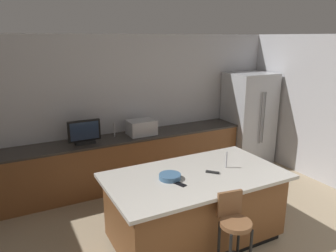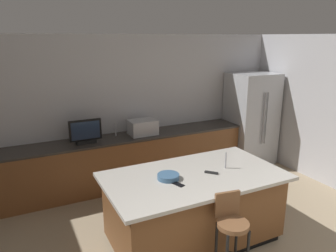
% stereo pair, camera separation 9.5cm
% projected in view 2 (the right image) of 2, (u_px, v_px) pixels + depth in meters
% --- Properties ---
extents(wall_back, '(6.91, 0.12, 2.64)m').
position_uv_depth(wall_back, '(119.00, 109.00, 5.84)').
color(wall_back, '#BCBCC1').
rests_on(wall_back, ground_plane).
extents(counter_back, '(4.58, 0.62, 0.90)m').
position_uv_depth(counter_back, '(124.00, 161.00, 5.72)').
color(counter_back, brown).
rests_on(counter_back, ground_plane).
extents(kitchen_island, '(2.24, 1.25, 0.93)m').
position_uv_depth(kitchen_island, '(194.00, 207.00, 4.13)').
color(kitchen_island, black).
rests_on(kitchen_island, ground_plane).
extents(refrigerator, '(0.90, 0.81, 1.88)m').
position_uv_depth(refrigerator, '(251.00, 119.00, 6.69)').
color(refrigerator, '#B7BABF').
rests_on(refrigerator, ground_plane).
extents(microwave, '(0.48, 0.36, 0.26)m').
position_uv_depth(microwave, '(143.00, 127.00, 5.72)').
color(microwave, '#B7BABF').
rests_on(microwave, counter_back).
extents(tv_monitor, '(0.52, 0.16, 0.39)m').
position_uv_depth(tv_monitor, '(85.00, 132.00, 5.22)').
color(tv_monitor, black).
rests_on(tv_monitor, counter_back).
extents(sink_faucet_back, '(0.02, 0.02, 0.24)m').
position_uv_depth(sink_faucet_back, '(116.00, 130.00, 5.61)').
color(sink_faucet_back, '#B2B2B7').
rests_on(sink_faucet_back, counter_back).
extents(sink_faucet_island, '(0.02, 0.02, 0.22)m').
position_uv_depth(sink_faucet_island, '(226.00, 160.00, 4.17)').
color(sink_faucet_island, '#B2B2B7').
rests_on(sink_faucet_island, kitchen_island).
extents(bar_stool_center, '(0.34, 0.36, 0.99)m').
position_uv_depth(bar_stool_center, '(231.00, 230.00, 3.43)').
color(bar_stool_center, brown).
rests_on(bar_stool_center, ground_plane).
extents(fruit_bowl, '(0.27, 0.27, 0.06)m').
position_uv_depth(fruit_bowl, '(168.00, 177.00, 3.87)').
color(fruit_bowl, '#3F668C').
rests_on(fruit_bowl, kitchen_island).
extents(cell_phone, '(0.11, 0.16, 0.01)m').
position_uv_depth(cell_phone, '(178.00, 184.00, 3.73)').
color(cell_phone, black).
rests_on(cell_phone, kitchen_island).
extents(tv_remote, '(0.15, 0.15, 0.02)m').
position_uv_depth(tv_remote, '(211.00, 173.00, 4.04)').
color(tv_remote, black).
rests_on(tv_remote, kitchen_island).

